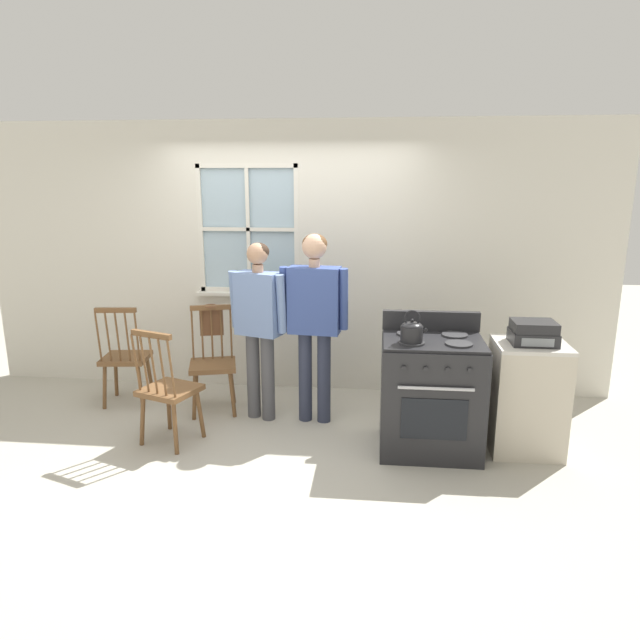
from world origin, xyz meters
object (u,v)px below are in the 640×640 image
at_px(person_elderly_left, 259,316).
at_px(kettle, 412,331).
at_px(stove, 431,394).
at_px(stereo, 533,333).
at_px(handbag, 212,321).
at_px(side_counter, 527,397).
at_px(chair_near_wall, 125,359).
at_px(chair_center_cluster, 168,391).
at_px(chair_by_window, 213,365).
at_px(potted_plant, 257,283).
at_px(person_teen_center, 314,309).

xyz_separation_m(person_elderly_left, kettle, (1.30, -0.60, 0.06)).
xyz_separation_m(stove, kettle, (-0.18, -0.13, 0.55)).
bearing_deg(stereo, handbag, 164.38).
distance_m(side_counter, stereo, 0.54).
height_order(chair_near_wall, handbag, same).
distance_m(chair_center_cluster, person_elderly_left, 1.01).
bearing_deg(side_counter, handbag, 164.77).
distance_m(chair_by_window, kettle, 2.01).
relative_size(chair_center_cluster, stereo, 2.92).
height_order(handbag, stereo, stereo).
bearing_deg(person_elderly_left, stereo, 8.23).
bearing_deg(person_elderly_left, side_counter, 8.74).
bearing_deg(stereo, stove, -176.73).
xyz_separation_m(potted_plant, stereo, (2.41, -1.19, -0.13)).
distance_m(person_teen_center, potted_plant, 1.03).
bearing_deg(stereo, person_elderly_left, 169.15).
height_order(person_teen_center, potted_plant, person_teen_center).
relative_size(handbag, stereo, 0.90).
bearing_deg(stereo, potted_plant, 153.70).
relative_size(chair_near_wall, person_elderly_left, 0.62).
distance_m(chair_near_wall, potted_plant, 1.48).
distance_m(person_teen_center, stereo, 1.80).
bearing_deg(handbag, stove, -22.11).
xyz_separation_m(person_elderly_left, potted_plant, (-0.17, 0.76, 0.16)).
height_order(stove, stereo, stove).
bearing_deg(stove, chair_center_cluster, -177.11).
height_order(chair_near_wall, person_elderly_left, person_elderly_left).
bearing_deg(side_counter, chair_center_cluster, -176.60).
bearing_deg(side_counter, potted_plant, 154.10).
bearing_deg(person_teen_center, potted_plant, 136.15).
relative_size(stove, side_counter, 1.20).
bearing_deg(handbag, person_elderly_left, -32.83).
bearing_deg(chair_near_wall, person_elderly_left, 164.79).
bearing_deg(person_elderly_left, chair_center_cluster, -119.06).
bearing_deg(side_counter, person_elderly_left, 169.66).
xyz_separation_m(chair_near_wall, chair_center_cluster, (0.72, -0.79, 0.00)).
distance_m(chair_by_window, side_counter, 2.77).
height_order(person_teen_center, kettle, person_teen_center).
bearing_deg(side_counter, chair_near_wall, 170.26).
bearing_deg(stove, person_teen_center, 154.99).
bearing_deg(person_teen_center, chair_center_cluster, -148.12).
relative_size(side_counter, stereo, 2.65).
height_order(person_elderly_left, side_counter, person_elderly_left).
relative_size(chair_center_cluster, kettle, 4.01).
height_order(chair_near_wall, stereo, stereo).
relative_size(handbag, side_counter, 0.34).
height_order(chair_center_cluster, side_counter, chair_center_cluster).
bearing_deg(potted_plant, person_teen_center, -49.31).
bearing_deg(stove, side_counter, 4.82).
bearing_deg(chair_near_wall, kettle, 156.59).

